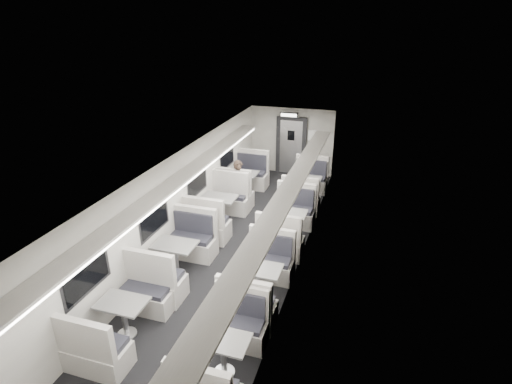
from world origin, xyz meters
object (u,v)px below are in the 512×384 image
Objects in this scene: booth_left_c at (176,259)px; vestibule_door at (291,146)px; exit_sign at (289,115)px; booth_right_d at (224,356)px; passenger at (239,185)px; booth_right_a at (306,189)px; booth_left_b at (219,210)px; booth_right_b at (288,225)px; booth_right_c at (260,283)px; booth_left_d at (125,318)px; booth_left_a at (242,184)px.

vestibule_door is at bearing 81.89° from booth_left_c.
exit_sign reaches higher than booth_left_c.
passenger is at bearing 107.16° from booth_right_d.
booth_left_b is at bearing -131.73° from booth_right_a.
booth_right_b is 1.11× the size of booth_right_d.
passenger is at bearing 115.05° from booth_right_c.
vestibule_door is (1.00, 8.97, 0.67)m from booth_left_d.
booth_left_d is at bearing -106.59° from booth_right_a.
passenger is (0.21, 3.58, 0.36)m from booth_left_c.
booth_right_a reaches higher than booth_right_c.
passenger reaches higher than booth_right_a.
booth_left_a reaches higher than booth_right_a.
exit_sign is (1.00, 8.48, 1.91)m from booth_left_d.
booth_left_a reaches higher than booth_right_c.
booth_right_b is 4.77m from exit_sign.
booth_left_b is 1.12× the size of vestibule_door.
booth_left_d is 2.62m from booth_right_c.
booth_right_b is 4.90m from vestibule_door.
booth_right_b reaches higher than booth_right_c.
booth_right_a is at bearing 73.41° from booth_left_d.
booth_left_b is 4.65m from vestibule_door.
booth_right_b is 3.56× the size of exit_sign.
exit_sign is (1.00, 6.53, 1.88)m from booth_left_c.
booth_left_b is at bearing 90.00° from booth_left_c.
booth_right_a is at bearing -66.08° from vestibule_door.
booth_right_c is 1.38× the size of passenger.
booth_left_b reaches higher than booth_left_c.
booth_left_a is 1.01× the size of booth_left_b.
booth_left_a is 2.97m from booth_right_b.
booth_right_c is 3.39× the size of exit_sign.
vestibule_door reaches higher than booth_left_c.
vestibule_door reaches higher than booth_right_d.
booth_right_c is 1.97m from booth_right_d.
booth_right_c is at bearing -90.00° from booth_right_b.
booth_left_d is at bearing -96.72° from exit_sign.
booth_left_a is 1.05× the size of booth_left_c.
booth_left_d is at bearing -115.37° from booth_right_b.
exit_sign is at bearing 75.99° from booth_left_b.
booth_left_c is at bearing -90.00° from booth_left_a.
vestibule_door is at bearing 97.83° from booth_right_c.
passenger is 3.41m from exit_sign.
exit_sign is at bearing -90.00° from vestibule_door.
exit_sign is at bearing 96.52° from booth_right_d.
booth_left_b is 3.78× the size of exit_sign.
booth_left_b is 3.00m from booth_right_a.
booth_right_b is (2.00, -0.25, -0.02)m from booth_left_b.
booth_right_b is 1.45× the size of passenger.
vestibule_door is at bearing 77.46° from booth_left_b.
exit_sign reaches higher than booth_right_d.
booth_left_a reaches higher than booth_right_b.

